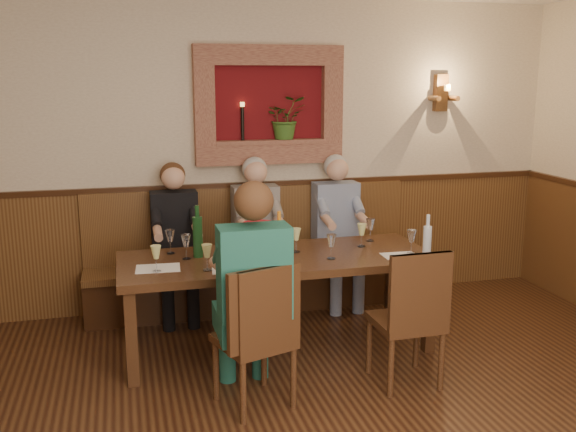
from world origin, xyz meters
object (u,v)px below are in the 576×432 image
(chair_near_right, at_px, (406,344))
(wine_bottle_green_b, at_px, (198,236))
(dining_table, at_px, (277,265))
(spittoon_bucket, at_px, (259,242))
(person_bench_right, at_px, (338,244))
(bench, at_px, (253,273))
(wine_bottle_green_a, at_px, (279,240))
(person_bench_left, at_px, (177,256))
(chair_near_left, at_px, (256,364))
(water_bottle, at_px, (427,242))
(person_bench_mid, at_px, (258,249))
(person_chair_front, at_px, (252,311))

(chair_near_right, relative_size, wine_bottle_green_b, 2.44)
(dining_table, relative_size, spittoon_bucket, 8.45)
(person_bench_right, bearing_deg, bench, 172.39)
(person_bench_right, xyz_separation_m, wine_bottle_green_a, (-0.79, -0.93, 0.32))
(chair_near_right, xyz_separation_m, person_bench_left, (-1.42, 1.65, 0.28))
(wine_bottle_green_a, bearing_deg, chair_near_left, -114.56)
(person_bench_left, height_order, wine_bottle_green_b, person_bench_left)
(chair_near_left, distance_m, chair_near_right, 1.08)
(spittoon_bucket, relative_size, wine_bottle_green_b, 0.70)
(person_bench_left, height_order, water_bottle, person_bench_left)
(chair_near_left, relative_size, person_bench_mid, 0.69)
(bench, distance_m, wine_bottle_green_a, 1.18)
(chair_near_right, bearing_deg, bench, 111.61)
(spittoon_bucket, distance_m, wine_bottle_green_a, 0.15)
(person_chair_front, xyz_separation_m, wine_bottle_green_b, (-0.23, 0.91, 0.30))
(bench, bearing_deg, person_bench_left, -171.52)
(wine_bottle_green_a, distance_m, wine_bottle_green_b, 0.63)
(bench, bearing_deg, wine_bottle_green_a, -90.32)
(dining_table, height_order, person_bench_left, person_bench_left)
(wine_bottle_green_b, bearing_deg, person_bench_mid, 49.00)
(chair_near_left, bearing_deg, person_bench_left, 83.24)
(person_bench_right, distance_m, wine_bottle_green_b, 1.58)
(person_chair_front, height_order, spittoon_bucket, person_chair_front)
(dining_table, distance_m, person_bench_left, 1.10)
(person_bench_left, xyz_separation_m, spittoon_bucket, (0.54, -0.90, 0.32))
(wine_bottle_green_b, bearing_deg, person_chair_front, -75.76)
(dining_table, bearing_deg, bench, 90.00)
(person_bench_left, distance_m, person_bench_mid, 0.72)
(person_bench_right, relative_size, wine_bottle_green_a, 3.78)
(dining_table, bearing_deg, person_bench_right, 46.81)
(person_bench_left, bearing_deg, wine_bottle_green_b, -81.10)
(chair_near_right, distance_m, water_bottle, 0.81)
(dining_table, xyz_separation_m, person_bench_mid, (0.02, 0.84, -0.09))
(dining_table, xyz_separation_m, wine_bottle_green_a, (-0.01, -0.09, 0.23))
(person_bench_right, bearing_deg, wine_bottle_green_b, -152.86)
(bench, bearing_deg, person_bench_right, -7.61)
(bench, xyz_separation_m, person_chair_front, (-0.36, -1.72, 0.29))
(dining_table, xyz_separation_m, chair_near_left, (-0.35, -0.85, -0.39))
(person_bench_right, height_order, water_bottle, person_bench_right)
(chair_near_left, distance_m, person_bench_mid, 1.76)
(chair_near_right, distance_m, person_bench_left, 2.19)
(person_chair_front, distance_m, water_bottle, 1.50)
(wine_bottle_green_b, bearing_deg, person_bench_right, 27.14)
(chair_near_left, bearing_deg, wine_bottle_green_a, 47.06)
(chair_near_left, bearing_deg, dining_table, 49.12)
(person_bench_left, xyz_separation_m, water_bottle, (1.76, -1.23, 0.32))
(bench, xyz_separation_m, wine_bottle_green_b, (-0.59, -0.81, 0.59))
(spittoon_bucket, relative_size, wine_bottle_green_a, 0.76)
(dining_table, bearing_deg, wine_bottle_green_b, 167.33)
(water_bottle, bearing_deg, person_bench_mid, 130.34)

